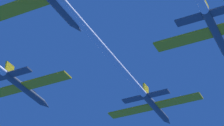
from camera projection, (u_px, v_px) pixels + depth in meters
name	position (u px, v px, depth m)	size (l,w,h in m)	color
jet_lead	(124.00, 72.00, 79.96)	(19.06, 54.55, 3.16)	#4C5660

